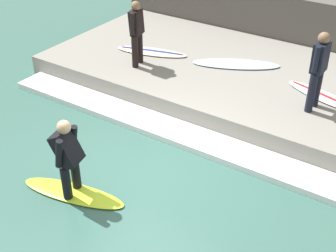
% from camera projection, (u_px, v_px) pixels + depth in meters
% --- Properties ---
extents(ground_plane, '(28.00, 28.00, 0.00)m').
position_uv_depth(ground_plane, '(148.00, 175.00, 8.35)').
color(ground_plane, '#386056').
extents(concrete_ledge, '(4.40, 9.58, 0.48)m').
position_uv_depth(concrete_ledge, '(245.00, 80.00, 11.01)').
color(concrete_ledge, gray).
rests_on(concrete_ledge, ground_plane).
extents(back_wall, '(0.50, 10.05, 1.64)m').
position_uv_depth(back_wall, '(288.00, 26.00, 12.42)').
color(back_wall, '#544F49').
rests_on(back_wall, ground_plane).
extents(wave_foam_crest, '(0.74, 9.10, 0.13)m').
position_uv_depth(wave_foam_crest, '(188.00, 137.00, 9.29)').
color(wave_foam_crest, white).
rests_on(wave_foam_crest, ground_plane).
extents(surfboard_riding, '(0.88, 1.95, 0.06)m').
position_uv_depth(surfboard_riding, '(73.00, 193.00, 7.90)').
color(surfboard_riding, '#BFE02D').
rests_on(surfboard_riding, ground_plane).
extents(surfer_riding, '(0.53, 0.51, 1.40)m').
position_uv_depth(surfer_riding, '(68.00, 154.00, 7.47)').
color(surfer_riding, black).
rests_on(surfer_riding, surfboard_riding).
extents(surfer_waiting_near, '(0.54, 0.25, 1.61)m').
position_uv_depth(surfer_waiting_near, '(319.00, 67.00, 8.93)').
color(surfer_waiting_near, black).
rests_on(surfer_waiting_near, concrete_ledge).
extents(surfboard_waiting_near, '(0.98, 1.81, 0.07)m').
position_uv_depth(surfboard_waiting_near, '(323.00, 96.00, 9.78)').
color(surfboard_waiting_near, silver).
rests_on(surfboard_waiting_near, concrete_ledge).
extents(surfer_waiting_far, '(0.51, 0.33, 1.53)m').
position_uv_depth(surfer_waiting_far, '(137.00, 30.00, 10.71)').
color(surfer_waiting_far, black).
rests_on(surfer_waiting_far, concrete_ledge).
extents(surfboard_waiting_far, '(0.97, 1.90, 0.07)m').
position_uv_depth(surfboard_waiting_far, '(152.00, 52.00, 11.74)').
color(surfboard_waiting_far, beige).
rests_on(surfboard_waiting_far, concrete_ledge).
extents(surfboard_spare, '(1.47, 2.11, 0.06)m').
position_uv_depth(surfboard_spare, '(236.00, 64.00, 11.12)').
color(surfboard_spare, silver).
rests_on(surfboard_spare, concrete_ledge).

